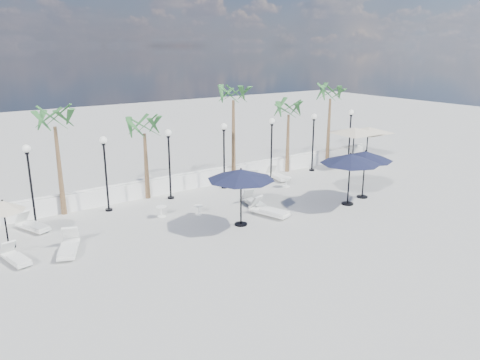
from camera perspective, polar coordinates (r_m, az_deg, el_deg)
ground at (r=22.76m, az=7.00°, el=-4.90°), size 100.00×100.00×0.00m
balustrade at (r=28.35m, az=-3.02°, el=0.43°), size 26.00×0.30×1.01m
lamppost_0 at (r=23.29m, az=-24.27°, el=0.70°), size 0.36×0.36×3.84m
lamppost_1 at (r=24.10m, az=-16.12°, el=1.98°), size 0.36×0.36×3.84m
lamppost_2 at (r=25.38m, az=-8.65°, el=3.12°), size 0.36×0.36×3.84m
lamppost_3 at (r=27.05m, az=-1.97°, el=4.09°), size 0.36×0.36×3.84m
lamppost_4 at (r=29.04m, az=3.87°, el=4.89°), size 0.36×0.36×3.84m
lamppost_5 at (r=31.30m, az=8.93°, el=5.55°), size 0.36×0.36×3.84m
lamppost_6 at (r=33.78m, az=13.28°, el=6.07°), size 0.36×0.36×3.84m
palm_0 at (r=23.95m, az=-21.67°, el=6.39°), size 2.60×2.60×5.50m
palm_1 at (r=25.44m, az=-11.59°, el=5.91°), size 2.60×2.60×4.70m
palm_2 at (r=27.95m, az=-0.82°, el=9.93°), size 2.60×2.60×6.10m
palm_3 at (r=30.67m, az=5.95°, el=8.20°), size 2.60×2.60×4.90m
palm_4 at (r=33.08m, az=10.95°, el=9.92°), size 2.60×2.60×5.70m
lounger_0 at (r=20.27m, az=-25.66°, el=-8.49°), size 0.91×1.79×0.64m
lounger_1 at (r=23.36m, az=-23.94°, el=-5.04°), size 1.27×1.96×0.70m
lounger_2 at (r=20.33m, az=-20.16°, el=-7.64°), size 1.38×2.14×0.77m
lounger_3 at (r=28.62m, az=2.19°, el=0.07°), size 0.93×1.83×0.65m
lounger_4 at (r=24.52m, az=1.71°, el=-2.66°), size 0.89×1.88×0.68m
lounger_5 at (r=23.18m, az=3.56°, el=-3.71°), size 1.28×2.20×0.79m
lounger_6 at (r=29.46m, az=4.59°, el=0.53°), size 0.84×1.95×0.71m
side_table_0 at (r=23.38m, az=-5.08°, el=-3.54°), size 0.47×0.47×0.46m
side_table_1 at (r=23.27m, az=-9.58°, el=-3.70°), size 0.54×0.54×0.53m
side_table_2 at (r=27.93m, az=5.66°, el=-0.13°), size 0.59×0.59×0.57m
parasol_navy_left at (r=21.27m, az=0.11°, el=0.64°), size 3.13×3.13×2.76m
parasol_navy_mid at (r=26.21m, az=15.01°, el=2.85°), size 2.99×2.99×2.68m
parasol_navy_right at (r=24.80m, az=13.30°, el=2.50°), size 3.12×3.12×2.80m
parasol_cream_sq_a at (r=33.64m, az=13.79°, el=6.21°), size 5.75×5.75×2.83m
parasol_cream_sq_b at (r=34.67m, az=15.39°, el=6.22°), size 5.43×5.43×2.72m
parasol_cream_small at (r=21.28m, az=-26.92°, el=-2.91°), size 1.72×1.72×2.11m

